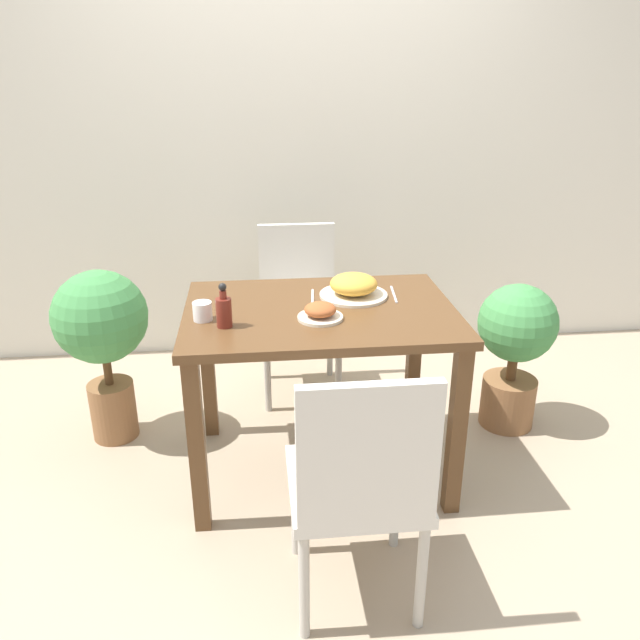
{
  "coord_description": "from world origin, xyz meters",
  "views": [
    {
      "loc": [
        -0.25,
        -2.29,
        1.65
      ],
      "look_at": [
        0.0,
        0.0,
        0.7
      ],
      "focal_mm": 35.0,
      "sensor_mm": 36.0,
      "label": 1
    }
  ],
  "objects": [
    {
      "name": "wall_back",
      "position": [
        0.0,
        1.33,
        1.3
      ],
      "size": [
        8.0,
        0.05,
        2.6
      ],
      "color": "silver",
      "rests_on": "ground_plane"
    },
    {
      "name": "drink_cup",
      "position": [
        -0.45,
        -0.07,
        0.79
      ],
      "size": [
        0.07,
        0.07,
        0.07
      ],
      "color": "white",
      "rests_on": "dining_table"
    },
    {
      "name": "side_plate",
      "position": [
        -0.01,
        -0.11,
        0.78
      ],
      "size": [
        0.17,
        0.17,
        0.06
      ],
      "color": "beige",
      "rests_on": "dining_table"
    },
    {
      "name": "ground_plane",
      "position": [
        0.0,
        0.0,
        0.0
      ],
      "size": [
        16.0,
        16.0,
        0.0
      ],
      "primitive_type": "plane",
      "color": "tan"
    },
    {
      "name": "potted_plant_right",
      "position": [
        0.95,
        0.26,
        0.43
      ],
      "size": [
        0.37,
        0.37,
        0.72
      ],
      "color": "brown",
      "rests_on": "ground_plane"
    },
    {
      "name": "spoon_utensil",
      "position": [
        0.32,
        0.12,
        0.75
      ],
      "size": [
        0.03,
        0.2,
        0.0
      ],
      "rotation": [
        0.0,
        0.0,
        1.47
      ],
      "color": "silver",
      "rests_on": "dining_table"
    },
    {
      "name": "potted_plant_left",
      "position": [
        -0.94,
        0.36,
        0.54
      ],
      "size": [
        0.42,
        0.42,
        0.82
      ],
      "color": "brown",
      "rests_on": "ground_plane"
    },
    {
      "name": "chair_far",
      "position": [
        -0.03,
        0.77,
        0.49
      ],
      "size": [
        0.42,
        0.42,
        0.88
      ],
      "color": "silver",
      "rests_on": "ground_plane"
    },
    {
      "name": "sauce_bottle",
      "position": [
        -0.37,
        -0.15,
        0.82
      ],
      "size": [
        0.06,
        0.06,
        0.17
      ],
      "color": "maroon",
      "rests_on": "dining_table"
    },
    {
      "name": "food_plate",
      "position": [
        0.15,
        0.12,
        0.8
      ],
      "size": [
        0.28,
        0.28,
        0.1
      ],
      "color": "beige",
      "rests_on": "dining_table"
    },
    {
      "name": "chair_near",
      "position": [
        0.04,
        -0.77,
        0.49
      ],
      "size": [
        0.42,
        0.42,
        0.88
      ],
      "rotation": [
        0.0,
        0.0,
        3.14
      ],
      "color": "silver",
      "rests_on": "ground_plane"
    },
    {
      "name": "dining_table",
      "position": [
        0.0,
        0.0,
        0.64
      ],
      "size": [
        1.07,
        0.77,
        0.75
      ],
      "color": "brown",
      "rests_on": "ground_plane"
    },
    {
      "name": "fork_utensil",
      "position": [
        -0.02,
        0.12,
        0.75
      ],
      "size": [
        0.03,
        0.19,
        0.0
      ],
      "rotation": [
        0.0,
        0.0,
        1.47
      ],
      "color": "silver",
      "rests_on": "dining_table"
    }
  ]
}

